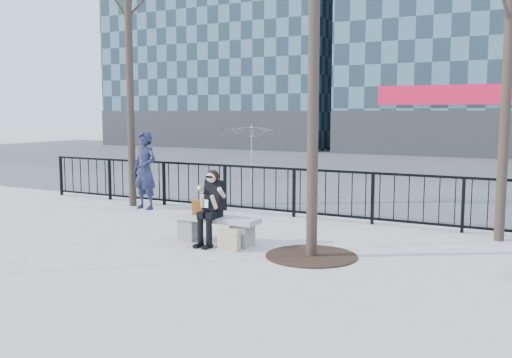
% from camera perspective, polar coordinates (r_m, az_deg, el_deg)
% --- Properties ---
extents(ground, '(120.00, 120.00, 0.00)m').
position_cam_1_polar(ground, '(10.37, -4.05, -6.39)').
color(ground, '#A3A29D').
rests_on(ground, ground).
extents(street_surface, '(60.00, 23.00, 0.01)m').
position_cam_1_polar(street_surface, '(24.28, 15.00, 0.98)').
color(street_surface, '#474747').
rests_on(street_surface, ground).
extents(railing, '(14.00, 0.06, 1.10)m').
position_cam_1_polar(railing, '(12.87, 3.00, -1.30)').
color(railing, black).
rests_on(railing, ground).
extents(tree_left, '(2.80, 2.80, 6.50)m').
position_cam_1_polar(tree_left, '(14.70, -12.69, 16.43)').
color(tree_left, black).
rests_on(tree_left, ground).
extents(tree_grate, '(1.50, 1.50, 0.02)m').
position_cam_1_polar(tree_grate, '(9.43, 5.56, -7.66)').
color(tree_grate, black).
rests_on(tree_grate, ground).
extents(bench_main, '(1.65, 0.46, 0.49)m').
position_cam_1_polar(bench_main, '(10.30, -4.06, -4.76)').
color(bench_main, slate).
rests_on(bench_main, ground).
extents(seated_woman, '(0.50, 0.64, 1.34)m').
position_cam_1_polar(seated_woman, '(10.10, -4.56, -2.87)').
color(seated_woman, black).
rests_on(seated_woman, ground).
extents(handbag, '(0.35, 0.25, 0.26)m').
position_cam_1_polar(handbag, '(10.43, -5.48, -2.84)').
color(handbag, '#A04913').
rests_on(handbag, bench_main).
extents(shopping_bag, '(0.38, 0.14, 0.36)m').
position_cam_1_polar(shopping_bag, '(9.79, -2.72, -6.08)').
color(shopping_bag, beige).
rests_on(shopping_bag, ground).
extents(standing_man, '(0.73, 0.53, 1.88)m').
position_cam_1_polar(standing_man, '(14.00, -11.05, 0.85)').
color(standing_man, black).
rests_on(standing_man, ground).
extents(vendor_umbrella, '(2.23, 2.27, 1.96)m').
position_cam_1_polar(vendor_umbrella, '(18.85, -0.52, 2.58)').
color(vendor_umbrella, yellow).
rests_on(vendor_umbrella, ground).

